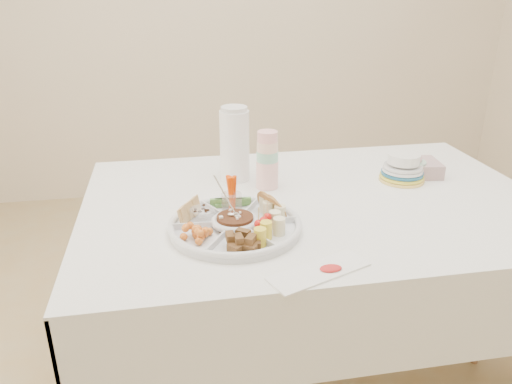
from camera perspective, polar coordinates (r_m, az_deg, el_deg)
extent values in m
plane|color=tan|center=(2.09, 5.78, -20.23)|extent=(4.00, 4.00, 0.00)
cube|color=white|center=(1.85, 6.25, -11.62)|extent=(1.52, 1.02, 0.76)
cylinder|color=silver|center=(1.44, -2.41, -3.62)|extent=(0.40, 0.40, 0.04)
cylinder|color=black|center=(1.44, -2.41, -3.35)|extent=(0.11, 0.11, 0.04)
cylinder|color=beige|center=(1.72, 1.30, 3.84)|extent=(0.09, 0.09, 0.21)
cylinder|color=white|center=(1.79, -2.46, 5.61)|extent=(0.13, 0.13, 0.27)
cylinder|color=#9CB5A7|center=(1.93, 17.10, 3.00)|extent=(0.13, 0.13, 0.09)
cube|color=#B49293|center=(1.96, 17.88, 2.65)|extent=(0.18, 0.16, 0.05)
cylinder|color=gold|center=(1.88, 16.43, 2.76)|extent=(0.17, 0.17, 0.10)
cube|color=white|center=(1.26, 7.22, -9.01)|extent=(0.28, 0.18, 0.01)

